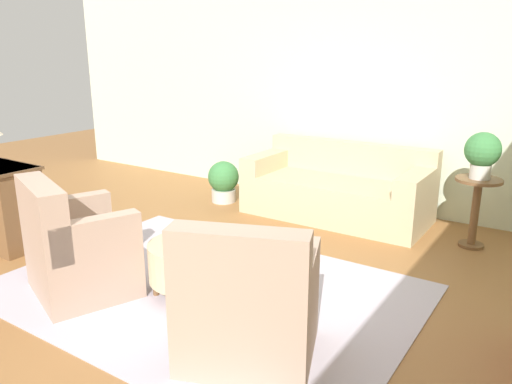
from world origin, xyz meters
The scene contains 10 objects.
ground_plane centered at (0.00, 0.00, 0.00)m, with size 16.00×16.00×0.00m, color #996638.
wall_back centered at (0.00, 3.03, 1.40)m, with size 9.94×0.12×2.80m.
rug centered at (0.00, 0.00, 0.01)m, with size 3.38×2.40×0.01m.
couch centered at (0.09, 2.41, 0.32)m, with size 2.14×0.97×0.86m.
armchair_left centered at (-0.85, -0.60, 0.38)m, with size 1.03×0.98×0.96m.
armchair_right centered at (0.85, -0.60, 0.38)m, with size 1.03×0.98×0.96m.
ottoman_table centered at (-0.06, -0.08, 0.28)m, with size 0.69×0.69×0.43m.
side_table centered at (1.66, 2.27, 0.47)m, with size 0.45×0.45×0.72m.
potted_plant_on_side_table centered at (1.66, 2.27, 0.98)m, with size 0.34×0.34×0.46m.
potted_plant_floor centered at (-1.41, 2.13, 0.29)m, with size 0.41×0.41×0.54m.
Camera 1 is at (2.45, -2.92, 1.94)m, focal length 35.00 mm.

